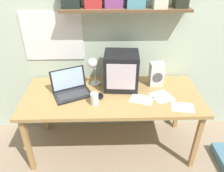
{
  "coord_description": "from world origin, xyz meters",
  "views": [
    {
      "loc": [
        -0.05,
        -1.83,
        1.93
      ],
      "look_at": [
        0.0,
        0.0,
        0.82
      ],
      "focal_mm": 35.0,
      "sensor_mm": 36.0,
      "label": 1
    }
  ],
  "objects_px": {
    "crt_monitor": "(121,71)",
    "juice_glass": "(95,99)",
    "loose_paper_near_laptop": "(183,107)",
    "open_notebook": "(142,99)",
    "corner_desk": "(112,99)",
    "space_heater": "(156,74)",
    "laptop": "(71,88)",
    "computer_mouse": "(100,96)",
    "printed_handout": "(162,96)",
    "desk_lamp": "(93,66)"
  },
  "relations": [
    {
      "from": "corner_desk",
      "to": "open_notebook",
      "type": "height_order",
      "value": "open_notebook"
    },
    {
      "from": "juice_glass",
      "to": "loose_paper_near_laptop",
      "type": "relative_size",
      "value": 0.51
    },
    {
      "from": "juice_glass",
      "to": "printed_handout",
      "type": "xyz_separation_m",
      "value": [
        0.66,
        0.1,
        -0.05
      ]
    },
    {
      "from": "printed_handout",
      "to": "loose_paper_near_laptop",
      "type": "xyz_separation_m",
      "value": [
        0.15,
        -0.18,
        0.0
      ]
    },
    {
      "from": "laptop",
      "to": "space_heater",
      "type": "height_order",
      "value": "space_heater"
    },
    {
      "from": "crt_monitor",
      "to": "printed_handout",
      "type": "relative_size",
      "value": 1.46
    },
    {
      "from": "desk_lamp",
      "to": "open_notebook",
      "type": "xyz_separation_m",
      "value": [
        0.48,
        -0.26,
        -0.23
      ]
    },
    {
      "from": "space_heater",
      "to": "printed_handout",
      "type": "height_order",
      "value": "space_heater"
    },
    {
      "from": "juice_glass",
      "to": "loose_paper_near_laptop",
      "type": "height_order",
      "value": "juice_glass"
    },
    {
      "from": "open_notebook",
      "to": "loose_paper_near_laptop",
      "type": "bearing_deg",
      "value": -21.1
    },
    {
      "from": "desk_lamp",
      "to": "computer_mouse",
      "type": "height_order",
      "value": "desk_lamp"
    },
    {
      "from": "space_heater",
      "to": "open_notebook",
      "type": "bearing_deg",
      "value": -127.88
    },
    {
      "from": "corner_desk",
      "to": "printed_handout",
      "type": "distance_m",
      "value": 0.5
    },
    {
      "from": "computer_mouse",
      "to": "printed_handout",
      "type": "xyz_separation_m",
      "value": [
        0.61,
        -0.01,
        -0.01
      ]
    },
    {
      "from": "crt_monitor",
      "to": "printed_handout",
      "type": "bearing_deg",
      "value": -23.35
    },
    {
      "from": "computer_mouse",
      "to": "printed_handout",
      "type": "relative_size",
      "value": 0.42
    },
    {
      "from": "crt_monitor",
      "to": "juice_glass",
      "type": "xyz_separation_m",
      "value": [
        -0.27,
        -0.31,
        -0.14
      ]
    },
    {
      "from": "desk_lamp",
      "to": "juice_glass",
      "type": "distance_m",
      "value": 0.37
    },
    {
      "from": "laptop",
      "to": "space_heater",
      "type": "relative_size",
      "value": 1.7
    },
    {
      "from": "desk_lamp",
      "to": "printed_handout",
      "type": "relative_size",
      "value": 1.27
    },
    {
      "from": "loose_paper_near_laptop",
      "to": "space_heater",
      "type": "bearing_deg",
      "value": 112.47
    },
    {
      "from": "desk_lamp",
      "to": "printed_handout",
      "type": "bearing_deg",
      "value": 2.6
    },
    {
      "from": "open_notebook",
      "to": "juice_glass",
      "type": "bearing_deg",
      "value": -172.2
    },
    {
      "from": "corner_desk",
      "to": "laptop",
      "type": "distance_m",
      "value": 0.43
    },
    {
      "from": "desk_lamp",
      "to": "computer_mouse",
      "type": "distance_m",
      "value": 0.31
    },
    {
      "from": "corner_desk",
      "to": "printed_handout",
      "type": "bearing_deg",
      "value": -6.13
    },
    {
      "from": "corner_desk",
      "to": "crt_monitor",
      "type": "distance_m",
      "value": 0.3
    },
    {
      "from": "space_heater",
      "to": "desk_lamp",
      "type": "bearing_deg",
      "value": 177.57
    },
    {
      "from": "crt_monitor",
      "to": "juice_glass",
      "type": "distance_m",
      "value": 0.43
    },
    {
      "from": "desk_lamp",
      "to": "printed_handout",
      "type": "distance_m",
      "value": 0.75
    },
    {
      "from": "space_heater",
      "to": "computer_mouse",
      "type": "bearing_deg",
      "value": -162.72
    },
    {
      "from": "printed_handout",
      "to": "open_notebook",
      "type": "distance_m",
      "value": 0.21
    },
    {
      "from": "loose_paper_near_laptop",
      "to": "open_notebook",
      "type": "bearing_deg",
      "value": 158.9
    },
    {
      "from": "loose_paper_near_laptop",
      "to": "printed_handout",
      "type": "bearing_deg",
      "value": 130.26
    },
    {
      "from": "crt_monitor",
      "to": "computer_mouse",
      "type": "distance_m",
      "value": 0.34
    },
    {
      "from": "laptop",
      "to": "loose_paper_near_laptop",
      "type": "xyz_separation_m",
      "value": [
        1.06,
        -0.28,
        -0.06
      ]
    },
    {
      "from": "laptop",
      "to": "open_notebook",
      "type": "height_order",
      "value": "laptop"
    },
    {
      "from": "corner_desk",
      "to": "laptop",
      "type": "relative_size",
      "value": 4.11
    },
    {
      "from": "juice_glass",
      "to": "loose_paper_near_laptop",
      "type": "distance_m",
      "value": 0.82
    },
    {
      "from": "juice_glass",
      "to": "loose_paper_near_laptop",
      "type": "xyz_separation_m",
      "value": [
        0.81,
        -0.08,
        -0.05
      ]
    },
    {
      "from": "crt_monitor",
      "to": "juice_glass",
      "type": "bearing_deg",
      "value": -126.7
    },
    {
      "from": "space_heater",
      "to": "computer_mouse",
      "type": "relative_size",
      "value": 2.35
    },
    {
      "from": "juice_glass",
      "to": "desk_lamp",
      "type": "bearing_deg",
      "value": 93.87
    },
    {
      "from": "juice_glass",
      "to": "computer_mouse",
      "type": "height_order",
      "value": "juice_glass"
    },
    {
      "from": "space_heater",
      "to": "open_notebook",
      "type": "height_order",
      "value": "space_heater"
    },
    {
      "from": "corner_desk",
      "to": "desk_lamp",
      "type": "distance_m",
      "value": 0.39
    },
    {
      "from": "crt_monitor",
      "to": "space_heater",
      "type": "relative_size",
      "value": 1.49
    },
    {
      "from": "open_notebook",
      "to": "loose_paper_near_laptop",
      "type": "xyz_separation_m",
      "value": [
        0.36,
        -0.14,
        0.0
      ]
    },
    {
      "from": "corner_desk",
      "to": "space_heater",
      "type": "xyz_separation_m",
      "value": [
        0.47,
        0.18,
        0.18
      ]
    },
    {
      "from": "desk_lamp",
      "to": "space_heater",
      "type": "bearing_deg",
      "value": 21.9
    }
  ]
}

